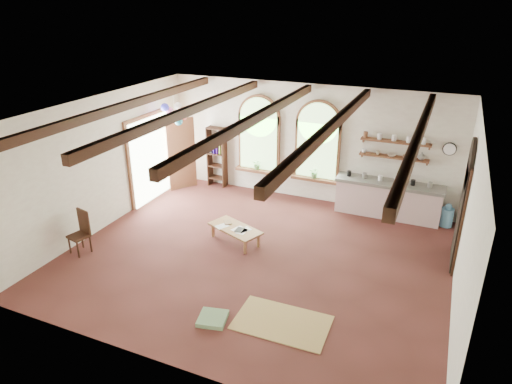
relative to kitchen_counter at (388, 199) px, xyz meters
The scene contains 27 objects.
floor 3.97m from the kitchen_counter, 125.71° to the right, with size 8.00×8.00×0.00m, color #592924.
ceiling_beams 4.73m from the kitchen_counter, 125.71° to the right, with size 6.20×6.80×0.18m, color #391E12, non-canonical shape.
window_left 3.88m from the kitchen_counter, behind, with size 1.30×0.28×2.20m.
window_right 2.32m from the kitchen_counter, behind, with size 1.30×0.28×2.20m.
left_doorway 6.44m from the kitchen_counter, 167.37° to the right, with size 0.10×1.90×2.50m, color brown.
right_doorway 2.45m from the kitchen_counter, 45.86° to the right, with size 0.10×1.30×2.40m, color black.
kitchen_counter is the anchor object (origin of this frame).
wall_shelf_lower 1.09m from the kitchen_counter, 90.00° to the left, with size 1.70×0.24×0.04m, color brown.
wall_shelf_upper 1.49m from the kitchen_counter, 90.00° to the left, with size 1.70×0.24×0.04m, color brown.
wall_clock 1.91m from the kitchen_counter, 11.31° to the left, with size 0.32×0.32×0.04m, color black.
bookshelf 5.02m from the kitchen_counter, behind, with size 0.53×0.32×1.80m.
coffee_table 4.11m from the kitchen_counter, 137.03° to the right, with size 1.41×1.02×0.37m.
side_chair 7.51m from the kitchen_counter, 142.39° to the right, with size 0.47×0.47×0.99m.
floor_mat 5.19m from the kitchen_counter, 101.20° to the right, with size 1.63×1.01×0.02m, color tan.
floor_cushion 5.92m from the kitchen_counter, 111.31° to the right, with size 0.48×0.48×0.08m, color #698D61.
water_jug_a 1.47m from the kitchen_counter, ahead, with size 0.31×0.31×0.60m.
water_jug_b 1.02m from the kitchen_counter, ahead, with size 0.31×0.31×0.59m.
balloon_cluster 6.07m from the kitchen_counter, behind, with size 0.71×0.72×1.14m.
table_book 4.29m from the kitchen_counter, 141.16° to the right, with size 0.17×0.25×0.02m, color olive.
tablet 4.05m from the kitchen_counter, 134.98° to the right, with size 0.17×0.24×0.01m, color black.
potted_plant_left 3.72m from the kitchen_counter, behind, with size 0.27×0.23×0.30m, color #598C4C.
potted_plant_right 2.04m from the kitchen_counter, behind, with size 0.27×0.23×0.30m, color #598C4C.
shelf_cup_a 1.38m from the kitchen_counter, 166.50° to the left, with size 0.12×0.10×0.10m, color white.
shelf_cup_b 1.22m from the kitchen_counter, 155.77° to the left, with size 0.10×0.10×0.09m, color beige.
shelf_bowl_a 1.14m from the kitchen_counter, 105.52° to the left, with size 0.22×0.22×0.05m, color beige.
shelf_bowl_b 1.18m from the kitchen_counter, 30.96° to the left, with size 0.20×0.20×0.06m, color #8C664C.
shelf_vase 1.37m from the kitchen_counter, 15.48° to the left, with size 0.18×0.18×0.19m, color slate.
Camera 1 is at (3.43, -7.95, 5.24)m, focal length 32.00 mm.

